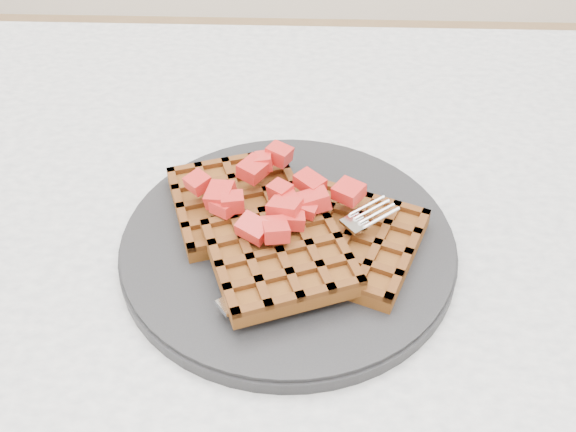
{
  "coord_description": "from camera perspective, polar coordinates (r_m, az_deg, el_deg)",
  "views": [
    {
      "loc": [
        -0.12,
        -0.41,
        1.15
      ],
      "look_at": [
        -0.13,
        -0.02,
        0.79
      ],
      "focal_mm": 40.0,
      "sensor_mm": 36.0,
      "label": 1
    }
  ],
  "objects": [
    {
      "name": "table",
      "position": [
        0.67,
        11.48,
        -8.62
      ],
      "size": [
        1.2,
        0.8,
        0.75
      ],
      "color": "silver",
      "rests_on": "ground"
    },
    {
      "name": "plate",
      "position": [
        0.55,
        0.0,
        -2.45
      ],
      "size": [
        0.29,
        0.29,
        0.02
      ],
      "primitive_type": "cylinder",
      "color": "black",
      "rests_on": "table"
    },
    {
      "name": "waffles",
      "position": [
        0.53,
        0.0,
        -1.28
      ],
      "size": [
        0.24,
        0.21,
        0.03
      ],
      "color": "brown",
      "rests_on": "plate"
    },
    {
      "name": "strawberry_pile",
      "position": [
        0.52,
        0.0,
        1.14
      ],
      "size": [
        0.15,
        0.15,
        0.02
      ],
      "primitive_type": null,
      "color": "#A90000",
      "rests_on": "waffles"
    },
    {
      "name": "fork",
      "position": [
        0.52,
        3.16,
        -3.64
      ],
      "size": [
        0.16,
        0.13,
        0.02
      ],
      "primitive_type": null,
      "rotation": [
        0.0,
        0.0,
        -0.9
      ],
      "color": "silver",
      "rests_on": "plate"
    }
  ]
}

